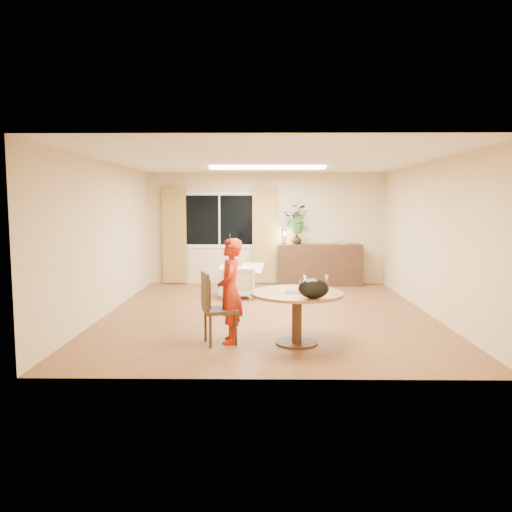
{
  "coord_description": "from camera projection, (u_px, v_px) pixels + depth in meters",
  "views": [
    {
      "loc": [
        -0.09,
        -8.45,
        1.88
      ],
      "look_at": [
        -0.2,
        -0.2,
        1.01
      ],
      "focal_mm": 35.0,
      "sensor_mm": 36.0,
      "label": 1
    }
  ],
  "objects": [
    {
      "name": "curtain_right",
      "position": [
        264.0,
        235.0,
        11.61
      ],
      "size": [
        0.55,
        0.08,
        2.25
      ],
      "primitive_type": "cube",
      "color": "olive",
      "rests_on": "wall_back"
    },
    {
      "name": "window",
      "position": [
        219.0,
        220.0,
        11.67
      ],
      "size": [
        1.7,
        0.03,
        1.3
      ],
      "color": "white",
      "rests_on": "wall_back"
    },
    {
      "name": "sideboard",
      "position": [
        320.0,
        265.0,
        11.52
      ],
      "size": [
        1.9,
        0.46,
        0.95
      ],
      "primitive_type": "cube",
      "color": "#321F10",
      "rests_on": "floor"
    },
    {
      "name": "tumbler",
      "position": [
        302.0,
        284.0,
        6.98
      ],
      "size": [
        0.09,
        0.09,
        0.11
      ],
      "primitive_type": null,
      "rotation": [
        0.0,
        0.0,
        0.2
      ],
      "color": "white",
      "rests_on": "dining_table"
    },
    {
      "name": "dining_table",
      "position": [
        297.0,
        303.0,
        6.66
      ],
      "size": [
        1.24,
        1.24,
        0.71
      ],
      "color": "brown",
      "rests_on": "floor"
    },
    {
      "name": "wine_glass",
      "position": [
        327.0,
        282.0,
        6.87
      ],
      "size": [
        0.08,
        0.08,
        0.2
      ],
      "primitive_type": null,
      "rotation": [
        0.0,
        0.0,
        0.22
      ],
      "color": "white",
      "rests_on": "dining_table"
    },
    {
      "name": "wall_back",
      "position": [
        266.0,
        229.0,
        11.69
      ],
      "size": [
        5.5,
        0.0,
        5.5
      ],
      "primitive_type": "plane",
      "rotation": [
        1.57,
        0.0,
        0.0
      ],
      "color": "#CEAF85",
      "rests_on": "floor"
    },
    {
      "name": "dining_chair",
      "position": [
        220.0,
        308.0,
        6.69
      ],
      "size": [
        0.57,
        0.54,
        0.97
      ],
      "primitive_type": null,
      "rotation": [
        0.0,
        0.0,
        0.3
      ],
      "color": "#321F10",
      "rests_on": "floor"
    },
    {
      "name": "ceiling_panel",
      "position": [
        267.0,
        168.0,
        9.52
      ],
      "size": [
        2.2,
        0.35,
        0.05
      ],
      "primitive_type": "cube",
      "color": "white",
      "rests_on": "ceiling"
    },
    {
      "name": "book_stack",
      "position": [
        342.0,
        243.0,
        11.46
      ],
      "size": [
        0.2,
        0.16,
        0.08
      ],
      "primitive_type": null,
      "rotation": [
        0.0,
        0.0,
        0.05
      ],
      "color": "brown",
      "rests_on": "sideboard"
    },
    {
      "name": "curtain_left",
      "position": [
        174.0,
        235.0,
        11.64
      ],
      "size": [
        0.55,
        0.08,
        2.25
      ],
      "primitive_type": "cube",
      "color": "olive",
      "rests_on": "wall_back"
    },
    {
      "name": "handbag",
      "position": [
        314.0,
        289.0,
        6.16
      ],
      "size": [
        0.41,
        0.27,
        0.26
      ],
      "primitive_type": null,
      "rotation": [
        0.0,
        0.0,
        0.12
      ],
      "color": "black",
      "rests_on": "dining_table"
    },
    {
      "name": "laptop",
      "position": [
        295.0,
        284.0,
        6.63
      ],
      "size": [
        0.35,
        0.25,
        0.23
      ],
      "primitive_type": null,
      "rotation": [
        0.0,
        0.0,
        0.06
      ],
      "color": "#B7B7BC",
      "rests_on": "dining_table"
    },
    {
      "name": "pot_lid",
      "position": [
        312.0,
        287.0,
        6.91
      ],
      "size": [
        0.26,
        0.26,
        0.04
      ],
      "primitive_type": null,
      "rotation": [
        0.0,
        0.0,
        -0.12
      ],
      "color": "white",
      "rests_on": "dining_table"
    },
    {
      "name": "ceiling",
      "position": [
        268.0,
        160.0,
        8.32
      ],
      "size": [
        6.5,
        6.5,
        0.0
      ],
      "primitive_type": "plane",
      "rotation": [
        3.14,
        0.0,
        0.0
      ],
      "color": "white",
      "rests_on": "wall_back"
    },
    {
      "name": "armchair",
      "position": [
        237.0,
        281.0,
        10.04
      ],
      "size": [
        0.7,
        0.72,
        0.66
      ],
      "primitive_type": "imported",
      "rotation": [
        0.0,
        0.0,
        3.14
      ],
      "color": "beige",
      "rests_on": "floor"
    },
    {
      "name": "bouquet",
      "position": [
        297.0,
        219.0,
        11.42
      ],
      "size": [
        0.72,
        0.67,
        0.66
      ],
      "primitive_type": "imported",
      "rotation": [
        0.0,
        0.0,
        -0.31
      ],
      "color": "#276829",
      "rests_on": "vase"
    },
    {
      "name": "throw",
      "position": [
        252.0,
        264.0,
        9.94
      ],
      "size": [
        0.51,
        0.6,
        0.03
      ],
      "primitive_type": null,
      "rotation": [
        0.0,
        0.0,
        -0.12
      ],
      "color": "beige",
      "rests_on": "armchair"
    },
    {
      "name": "floor",
      "position": [
        268.0,
        313.0,
        8.59
      ],
      "size": [
        6.5,
        6.5,
        0.0
      ],
      "primitive_type": "plane",
      "color": "brown",
      "rests_on": "ground"
    },
    {
      "name": "wall_right",
      "position": [
        430.0,
        238.0,
        8.42
      ],
      "size": [
        0.0,
        6.5,
        6.5
      ],
      "primitive_type": "plane",
      "rotation": [
        1.57,
        0.0,
        -1.57
      ],
      "color": "#CEAF85",
      "rests_on": "floor"
    },
    {
      "name": "wall_left",
      "position": [
        107.0,
        238.0,
        8.49
      ],
      "size": [
        0.0,
        6.5,
        6.5
      ],
      "primitive_type": "plane",
      "rotation": [
        1.57,
        0.0,
        1.57
      ],
      "color": "#CEAF85",
      "rests_on": "floor"
    },
    {
      "name": "desk_lamp",
      "position": [
        284.0,
        237.0,
        11.41
      ],
      "size": [
        0.17,
        0.17,
        0.35
      ],
      "primitive_type": null,
      "rotation": [
        0.0,
        0.0,
        0.19
      ],
      "color": "black",
      "rests_on": "sideboard"
    },
    {
      "name": "vase",
      "position": [
        297.0,
        239.0,
        11.47
      ],
      "size": [
        0.27,
        0.27,
        0.25
      ],
      "primitive_type": "imported",
      "rotation": [
        0.0,
        0.0,
        0.14
      ],
      "color": "black",
      "rests_on": "sideboard"
    },
    {
      "name": "child",
      "position": [
        230.0,
        291.0,
        6.73
      ],
      "size": [
        0.53,
        0.35,
        1.42
      ],
      "primitive_type": "imported",
      "rotation": [
        0.0,
        0.0,
        -1.54
      ],
      "color": "red",
      "rests_on": "floor"
    }
  ]
}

